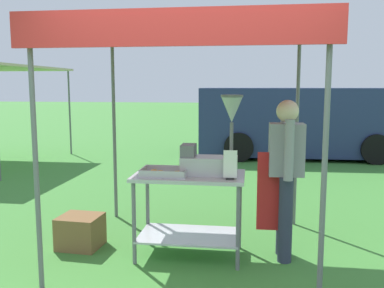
% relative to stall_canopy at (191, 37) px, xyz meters
% --- Properties ---
extents(ground_plane, '(70.00, 70.00, 0.00)m').
position_rel_stall_canopy_xyz_m(ground_plane, '(0.17, 4.52, -2.22)').
color(ground_plane, '#3D7F33').
extents(stall_canopy, '(2.54, 2.27, 2.32)m').
position_rel_stall_canopy_xyz_m(stall_canopy, '(0.00, 0.00, 0.00)').
color(stall_canopy, slate).
rests_on(stall_canopy, ground).
extents(donut_cart, '(1.11, 0.65, 0.86)m').
position_rel_stall_canopy_xyz_m(donut_cart, '(0.00, -0.10, -1.61)').
color(donut_cart, '#B7B7BC').
rests_on(donut_cart, ground).
extents(donut_tray, '(0.45, 0.32, 0.07)m').
position_rel_stall_canopy_xyz_m(donut_tray, '(-0.23, -0.19, -1.34)').
color(donut_tray, '#B7B7BC').
rests_on(donut_tray, donut_cart).
extents(donut_fryer, '(0.61, 0.28, 0.80)m').
position_rel_stall_canopy_xyz_m(donut_fryer, '(0.24, -0.09, -1.10)').
color(donut_fryer, '#B7B7BC').
rests_on(donut_fryer, donut_cart).
extents(menu_sign, '(0.13, 0.05, 0.28)m').
position_rel_stall_canopy_xyz_m(menu_sign, '(0.42, -0.29, -1.24)').
color(menu_sign, black).
rests_on(menu_sign, donut_cart).
extents(vendor, '(0.45, 0.53, 1.61)m').
position_rel_stall_canopy_xyz_m(vendor, '(0.95, -0.01, -1.32)').
color(vendor, '#2D3347').
rests_on(vendor, ground).
extents(supply_crate, '(0.46, 0.42, 0.35)m').
position_rel_stall_canopy_xyz_m(supply_crate, '(-1.21, -0.03, -2.05)').
color(supply_crate, brown).
rests_on(supply_crate, ground).
extents(van_navy, '(4.97, 2.21, 1.69)m').
position_rel_stall_canopy_xyz_m(van_navy, '(1.82, 6.49, -1.35)').
color(van_navy, navy).
rests_on(van_navy, ground).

